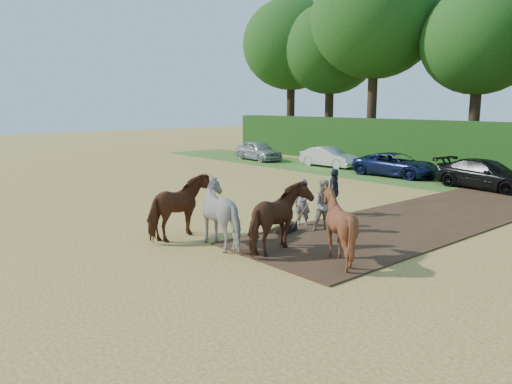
% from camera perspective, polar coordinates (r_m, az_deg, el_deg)
% --- Properties ---
extents(ground, '(120.00, 120.00, 0.00)m').
position_cam_1_polar(ground, '(14.88, 1.29, -5.59)').
color(ground, gold).
rests_on(ground, ground).
extents(earth_strip, '(4.50, 17.00, 0.05)m').
position_cam_1_polar(earth_strip, '(19.34, 20.07, -2.45)').
color(earth_strip, '#472D1C').
rests_on(earth_strip, ground).
extents(grass_verge, '(50.00, 5.00, 0.03)m').
position_cam_1_polar(grass_verge, '(26.17, 24.80, 0.36)').
color(grass_verge, '#38601E').
rests_on(grass_verge, ground).
extents(spectator_near, '(0.98, 1.03, 1.67)m').
position_cam_1_polar(spectator_near, '(15.83, 7.88, -1.61)').
color(spectator_near, '#BCB493').
rests_on(spectator_near, ground).
extents(spectator_far, '(0.83, 1.08, 1.71)m').
position_cam_1_polar(spectator_far, '(18.26, 8.90, -0.01)').
color(spectator_far, '#22242E').
rests_on(spectator_far, ground).
extents(plough_team, '(6.37, 5.33, 1.91)m').
position_cam_1_polar(plough_team, '(13.85, -0.15, -2.73)').
color(plough_team, brown).
rests_on(plough_team, ground).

